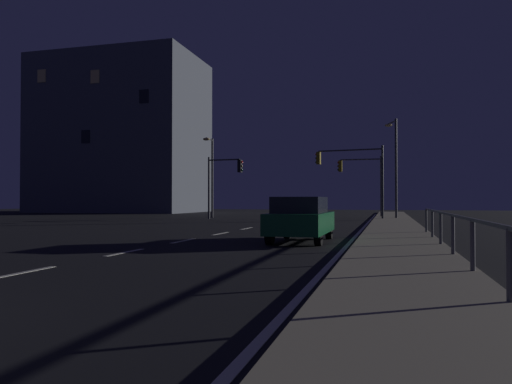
{
  "coord_description": "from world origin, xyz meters",
  "views": [
    {
      "loc": [
        7.08,
        -3.17,
        1.45
      ],
      "look_at": [
        -1.25,
        27.51,
        2.0
      ],
      "focal_mm": 34.35,
      "sensor_mm": 36.0,
      "label": 1
    }
  ],
  "objects_px": {
    "street_lamp_median": "(211,169)",
    "street_lamp_far_end": "(395,159)",
    "traffic_light_far_left": "(352,167)",
    "traffic_light_mid_left": "(224,176)",
    "traffic_light_mid_right": "(361,174)",
    "building_distant": "(121,136)",
    "car": "(301,218)"
  },
  "relations": [
    {
      "from": "traffic_light_mid_left",
      "to": "building_distant",
      "type": "distance_m",
      "value": 27.85
    },
    {
      "from": "traffic_light_far_left",
      "to": "traffic_light_mid_left",
      "type": "bearing_deg",
      "value": -173.69
    },
    {
      "from": "traffic_light_far_left",
      "to": "street_lamp_far_end",
      "type": "relative_size",
      "value": 0.72
    },
    {
      "from": "traffic_light_mid_left",
      "to": "building_distant",
      "type": "relative_size",
      "value": 0.25
    },
    {
      "from": "street_lamp_median",
      "to": "street_lamp_far_end",
      "type": "bearing_deg",
      "value": 0.1
    },
    {
      "from": "street_lamp_far_end",
      "to": "building_distant",
      "type": "xyz_separation_m",
      "value": [
        -32.66,
        16.16,
        4.91
      ]
    },
    {
      "from": "traffic_light_far_left",
      "to": "street_lamp_median",
      "type": "distance_m",
      "value": 11.69
    },
    {
      "from": "traffic_light_far_left",
      "to": "traffic_light_mid_right",
      "type": "height_order",
      "value": "traffic_light_far_left"
    },
    {
      "from": "traffic_light_mid_right",
      "to": "street_lamp_far_end",
      "type": "height_order",
      "value": "street_lamp_far_end"
    },
    {
      "from": "traffic_light_mid_left",
      "to": "building_distant",
      "type": "xyz_separation_m",
      "value": [
        -19.87,
        18.53,
        6.12
      ]
    },
    {
      "from": "traffic_light_mid_left",
      "to": "traffic_light_mid_right",
      "type": "distance_m",
      "value": 11.63
    },
    {
      "from": "building_distant",
      "to": "traffic_light_far_left",
      "type": "bearing_deg",
      "value": -30.56
    },
    {
      "from": "car",
      "to": "street_lamp_median",
      "type": "height_order",
      "value": "street_lamp_median"
    },
    {
      "from": "street_lamp_median",
      "to": "car",
      "type": "bearing_deg",
      "value": -62.1
    },
    {
      "from": "traffic_light_far_left",
      "to": "traffic_light_mid_left",
      "type": "height_order",
      "value": "traffic_light_far_left"
    },
    {
      "from": "traffic_light_mid_right",
      "to": "building_distant",
      "type": "xyz_separation_m",
      "value": [
        -30.02,
        12.86,
        5.85
      ]
    },
    {
      "from": "street_lamp_far_end",
      "to": "traffic_light_far_left",
      "type": "bearing_deg",
      "value": -157.29
    },
    {
      "from": "traffic_light_far_left",
      "to": "street_lamp_median",
      "type": "xyz_separation_m",
      "value": [
        -11.62,
        1.27,
        0.1
      ]
    },
    {
      "from": "traffic_light_mid_left",
      "to": "traffic_light_mid_right",
      "type": "bearing_deg",
      "value": 29.18
    },
    {
      "from": "traffic_light_mid_left",
      "to": "street_lamp_far_end",
      "type": "relative_size",
      "value": 0.65
    },
    {
      "from": "traffic_light_mid_right",
      "to": "street_lamp_far_end",
      "type": "distance_m",
      "value": 4.33
    },
    {
      "from": "traffic_light_mid_right",
      "to": "street_lamp_median",
      "type": "distance_m",
      "value": 12.52
    },
    {
      "from": "street_lamp_median",
      "to": "building_distant",
      "type": "xyz_separation_m",
      "value": [
        -17.95,
        16.19,
        5.45
      ]
    },
    {
      "from": "building_distant",
      "to": "car",
      "type": "bearing_deg",
      "value": -52.06
    },
    {
      "from": "car",
      "to": "street_lamp_far_end",
      "type": "bearing_deg",
      "value": 80.9
    },
    {
      "from": "car",
      "to": "traffic_light_mid_right",
      "type": "xyz_separation_m",
      "value": [
        0.78,
        24.64,
        2.82
      ]
    },
    {
      "from": "traffic_light_mid_right",
      "to": "traffic_light_far_left",
      "type": "bearing_deg",
      "value": -95.58
    },
    {
      "from": "street_lamp_median",
      "to": "building_distant",
      "type": "bearing_deg",
      "value": 137.95
    },
    {
      "from": "building_distant",
      "to": "traffic_light_mid_left",
      "type": "bearing_deg",
      "value": -43.0
    },
    {
      "from": "traffic_light_mid_left",
      "to": "street_lamp_far_end",
      "type": "height_order",
      "value": "street_lamp_far_end"
    },
    {
      "from": "traffic_light_far_left",
      "to": "building_distant",
      "type": "height_order",
      "value": "building_distant"
    },
    {
      "from": "traffic_light_far_left",
      "to": "street_lamp_median",
      "type": "bearing_deg",
      "value": 173.78
    }
  ]
}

